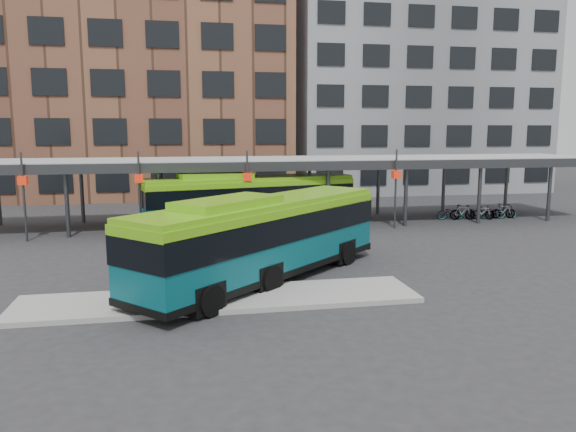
# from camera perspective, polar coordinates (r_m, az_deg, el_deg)

# --- Properties ---
(ground) EXTENTS (120.00, 120.00, 0.00)m
(ground) POSITION_cam_1_polar(r_m,az_deg,el_deg) (23.95, 5.89, -5.77)
(ground) COLOR #28282B
(ground) RESTS_ON ground
(boarding_island) EXTENTS (14.00, 3.00, 0.18)m
(boarding_island) POSITION_cam_1_polar(r_m,az_deg,el_deg) (20.11, -6.90, -8.38)
(boarding_island) COLOR gray
(boarding_island) RESTS_ON ground
(canopy) EXTENTS (40.00, 6.53, 4.80)m
(canopy) POSITION_cam_1_polar(r_m,az_deg,el_deg) (35.73, -0.06, 5.46)
(canopy) COLOR #999B9E
(canopy) RESTS_ON ground
(building_brick) EXTENTS (26.00, 14.00, 22.00)m
(building_brick) POSITION_cam_1_polar(r_m,az_deg,el_deg) (54.49, -14.69, 13.82)
(building_brick) COLOR brown
(building_brick) RESTS_ON ground
(building_grey) EXTENTS (24.00, 14.00, 20.00)m
(building_grey) POSITION_cam_1_polar(r_m,az_deg,el_deg) (58.89, 12.17, 12.54)
(building_grey) COLOR slate
(building_grey) RESTS_ON ground
(bus_front) EXTENTS (11.22, 10.73, 3.53)m
(bus_front) POSITION_cam_1_polar(r_m,az_deg,el_deg) (22.23, -2.47, -2.01)
(bus_front) COLOR #08505A
(bus_front) RESTS_ON ground
(bus_rear) EXTENTS (12.92, 5.28, 3.49)m
(bus_rear) POSITION_cam_1_polar(r_m,az_deg,el_deg) (33.61, -4.00, 1.64)
(bus_rear) COLOR #08505A
(bus_rear) RESTS_ON ground
(pedestrian) EXTENTS (0.43, 0.63, 1.54)m
(pedestrian) POSITION_cam_1_polar(r_m,az_deg,el_deg) (19.40, -10.24, -6.43)
(pedestrian) COLOR black
(pedestrian) RESTS_ON boarding_island
(bike_rack) EXTENTS (5.71, 1.23, 1.02)m
(bike_rack) POSITION_cam_1_polar(r_m,az_deg,el_deg) (39.87, 18.93, 0.38)
(bike_rack) COLOR slate
(bike_rack) RESTS_ON ground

